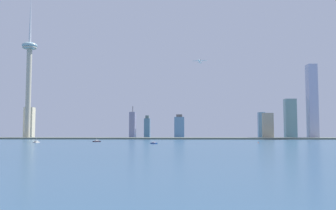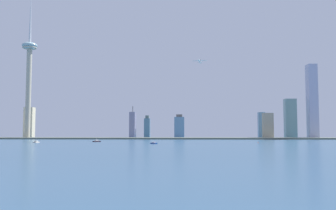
{
  "view_description": "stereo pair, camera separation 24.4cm",
  "coord_description": "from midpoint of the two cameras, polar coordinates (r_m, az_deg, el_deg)",
  "views": [
    {
      "loc": [
        65.22,
        -394.89,
        18.25
      ],
      "look_at": [
        25.97,
        431.72,
        78.33
      ],
      "focal_mm": 38.53,
      "sensor_mm": 36.0,
      "label": 1
    },
    {
      "loc": [
        65.46,
        -394.88,
        18.25
      ],
      "look_at": [
        25.97,
        431.72,
        78.33
      ],
      "focal_mm": 38.53,
      "sensor_mm": 36.0,
      "label": 2
    }
  ],
  "objects": [
    {
      "name": "boat_0",
      "position": [
        628.57,
        -11.23,
        -5.62
      ],
      "size": [
        12.13,
        13.8,
        9.87
      ],
      "rotation": [
        0.0,
        0.0,
        0.9
      ],
      "color": "black",
      "rests_on": "ground"
    },
    {
      "name": "skyscraper_7",
      "position": [
        863.8,
        15.51,
        -3.22
      ],
      "size": [
        23.67,
        15.27,
        60.11
      ],
      "color": "tan",
      "rests_on": "ground"
    },
    {
      "name": "ground_plane",
      "position": [
        400.67,
        -6.72,
        -6.73
      ],
      "size": [
        6000.0,
        6000.0,
        0.0
      ],
      "primitive_type": "plane",
      "color": "#2E506D"
    },
    {
      "name": "skyscraper_3",
      "position": [
        986.88,
        -21.11,
        -2.64
      ],
      "size": [
        23.38,
        19.54,
        95.38
      ],
      "color": "beige",
      "rests_on": "ground"
    },
    {
      "name": "airplane",
      "position": [
        784.35,
        5.01,
        6.93
      ],
      "size": [
        32.09,
        33.07,
        8.47
      ],
      "rotation": [
        0.0,
        0.0,
        4.54
      ],
      "color": "silver"
    },
    {
      "name": "skyscraper_5",
      "position": [
        947.76,
        18.78,
        -2.06
      ],
      "size": [
        27.5,
        21.84,
        98.41
      ],
      "color": "gray",
      "rests_on": "ground"
    },
    {
      "name": "skyscraper_0",
      "position": [
        917.15,
        -3.32,
        -3.62
      ],
      "size": [
        14.39,
        20.09,
        57.94
      ],
      "color": "slate",
      "rests_on": "ground"
    },
    {
      "name": "boat_1",
      "position": [
        518.62,
        -2.27,
        -6.04
      ],
      "size": [
        11.1,
        11.28,
        3.05
      ],
      "rotation": [
        0.0,
        0.0,
        5.48
      ],
      "color": "navy",
      "rests_on": "ground"
    },
    {
      "name": "waterfront_pier",
      "position": [
        829.04,
        -1.81,
        -5.29
      ],
      "size": [
        904.84,
        61.71,
        3.6
      ],
      "primitive_type": "cube",
      "color": "#5E685C",
      "rests_on": "ground"
    },
    {
      "name": "boat_2",
      "position": [
        607.66,
        -20.13,
        -5.5
      ],
      "size": [
        5.2,
        14.96,
        8.41
      ],
      "rotation": [
        0.0,
        0.0,
        4.7
      ],
      "color": "beige",
      "rests_on": "ground"
    },
    {
      "name": "skyscraper_6",
      "position": [
        902.57,
        -5.62,
        -3.21
      ],
      "size": [
        13.87,
        26.59,
        80.31
      ],
      "color": "slate",
      "rests_on": "ground"
    },
    {
      "name": "skyscraper_2",
      "position": [
        916.77,
        1.79,
        -3.52
      ],
      "size": [
        25.2,
        15.53,
        60.6
      ],
      "color": "#5E86AA",
      "rests_on": "ground"
    },
    {
      "name": "skyscraper_4",
      "position": [
        905.22,
        14.55,
        -3.15
      ],
      "size": [
        15.34,
        16.72,
        63.91
      ],
      "color": "#5C89AA",
      "rests_on": "ground"
    },
    {
      "name": "channel_buoy_1",
      "position": [
        568.97,
        14.07,
        -5.76
      ],
      "size": [
        1.31,
        1.31,
        2.06
      ],
      "primitive_type": "cone",
      "color": "#E54C19",
      "rests_on": "ground"
    },
    {
      "name": "skyscraper_1",
      "position": [
        909.38,
        21.83,
        0.52
      ],
      "size": [
        20.81,
        25.15,
        175.05
      ],
      "color": "#ABACCA",
      "rests_on": "ground"
    },
    {
      "name": "observation_tower",
      "position": [
        919.14,
        -21.13,
        5.45
      ],
      "size": [
        35.31,
        35.31,
        352.82
      ],
      "color": "#B2AA94",
      "rests_on": "ground"
    }
  ]
}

